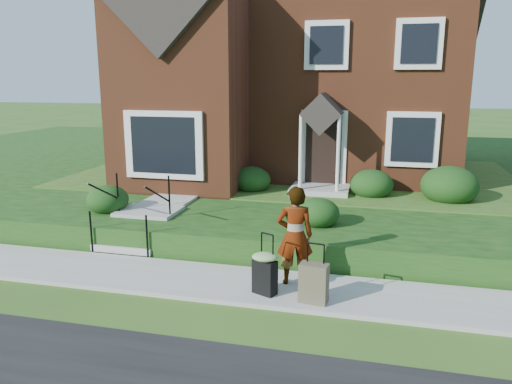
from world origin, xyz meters
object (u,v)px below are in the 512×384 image
(woman, at_px, (295,236))
(suitcase_olive, at_px, (314,283))
(suitcase_black, at_px, (265,271))
(front_steps, at_px, (140,223))

(woman, bearing_deg, suitcase_olive, 108.19)
(suitcase_olive, bearing_deg, woman, 130.17)
(suitcase_black, bearing_deg, woman, 77.69)
(suitcase_black, distance_m, suitcase_olive, 0.88)
(suitcase_black, bearing_deg, suitcase_olive, 14.87)
(suitcase_black, relative_size, suitcase_olive, 1.07)
(woman, bearing_deg, front_steps, -36.90)
(suitcase_olive, bearing_deg, front_steps, 159.47)
(woman, xyz_separation_m, suitcase_olive, (0.45, -0.71, -0.57))
(woman, relative_size, suitcase_black, 1.68)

